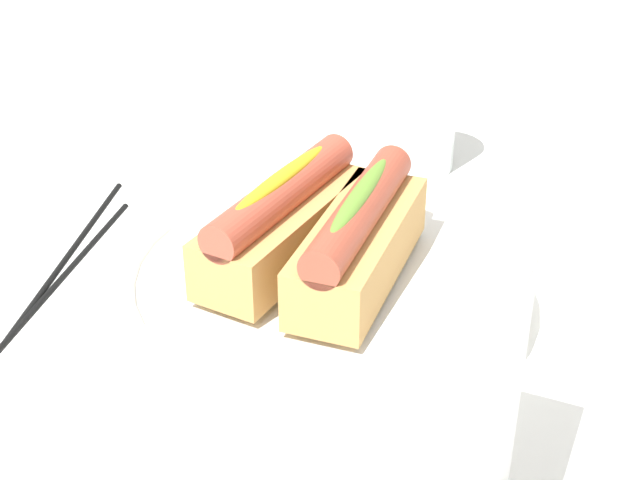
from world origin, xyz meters
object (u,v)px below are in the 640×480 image
Objects in this scene: water_glass at (416,121)px; napkin_box at (444,444)px; hotdog_front at (282,221)px; chopstick_near at (62,275)px; chopstick_far at (69,251)px; hotdog_back at (359,239)px; serving_bowl at (320,284)px.

water_glass is 0.44m from napkin_box.
hotdog_front is 0.72× the size of chopstick_near.
hotdog_front is 0.17m from chopstick_near.
napkin_box is 0.68× the size of chopstick_far.
hotdog_front is at bearing -98.99° from hotdog_back.
hotdog_back is 0.69× the size of chopstick_near.
napkin_box is 0.35m from chopstick_near.
hotdog_back reaches higher than chopstick_far.
napkin_box is at bearing 30.74° from serving_bowl.
serving_bowl is at bearing 81.01° from hotdog_front.
water_glass is (-0.23, 0.04, -0.02)m from hotdog_front.
water_glass is (-0.23, -0.01, -0.02)m from hotdog_back.
water_glass reaches higher than serving_bowl.
hotdog_front is at bearing 95.53° from chopstick_near.
napkin_box is 0.38m from chopstick_far.
hotdog_back is 0.69× the size of chopstick_far.
serving_bowl is 1.25× the size of chopstick_near.
hotdog_back is (0.01, 0.05, 0.00)m from hotdog_front.
hotdog_back reaches higher than water_glass.
serving_bowl is 1.25× the size of chopstick_far.
chopstick_near is (0.02, -0.16, -0.06)m from hotdog_front.
serving_bowl is at bearing 92.95° from chopstick_near.
chopstick_far is at bearing -92.90° from serving_bowl.
hotdog_back is 0.22m from chopstick_near.
water_glass is at bearing 127.48° from chopstick_far.
chopstick_near is at bearing -112.91° from napkin_box.
hotdog_back is at bearing 77.96° from chopstick_far.
hotdog_front is (-0.00, -0.03, 0.04)m from serving_bowl.
serving_bowl reaches higher than chopstick_near.
napkin_box is (0.19, 0.09, 0.02)m from hotdog_back.
serving_bowl reaches higher than chopstick_far.
chopstick_near is (0.02, -0.19, -0.01)m from serving_bowl.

